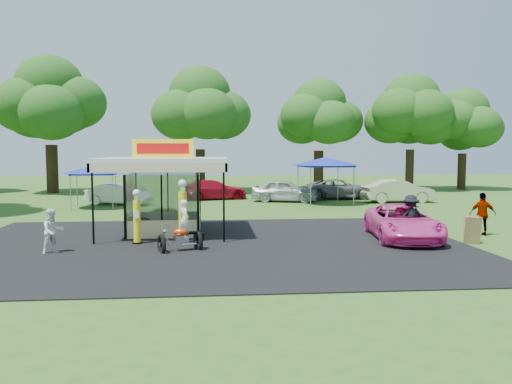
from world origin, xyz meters
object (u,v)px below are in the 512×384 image
(bg_car_d, at_px, (340,189))
(bg_car_e, at_px, (398,191))
(gas_station_kiosk, at_px, (165,194))
(gas_pump_left, at_px, (137,218))
(bg_car_b, at_px, (213,190))
(tent_west, at_px, (94,170))
(spectator_east_a, at_px, (410,217))
(spectator_east_b, at_px, (483,214))
(kiosk_car, at_px, (169,216))
(pink_sedan, at_px, (403,222))
(spectator_west, at_px, (53,231))
(a_frame_sign, at_px, (472,230))
(gas_pump_right, at_px, (183,213))
(tent_east, at_px, (325,162))
(motorcycle, at_px, (183,231))
(bg_car_a, at_px, (118,194))
(bg_car_c, at_px, (285,191))

(bg_car_d, height_order, bg_car_e, bg_car_e)
(gas_station_kiosk, height_order, gas_pump_left, gas_station_kiosk)
(bg_car_b, relative_size, tent_west, 1.33)
(spectator_east_a, xyz_separation_m, spectator_east_b, (3.56, 0.77, 0.00))
(gas_pump_left, relative_size, kiosk_car, 0.77)
(gas_station_kiosk, xyz_separation_m, spectator_east_a, (10.26, -2.53, -0.85))
(pink_sedan, distance_m, tent_west, 20.44)
(spectator_west, xyz_separation_m, bg_car_d, (15.58, 19.61, -0.04))
(gas_pump_left, relative_size, a_frame_sign, 1.98)
(gas_pump_right, bearing_deg, tent_east, 57.95)
(spectator_east_a, bearing_deg, motorcycle, 6.66)
(spectator_east_a, bearing_deg, kiosk_car, -27.93)
(bg_car_a, bearing_deg, kiosk_car, -140.43)
(gas_pump_left, height_order, spectator_east_a, gas_pump_left)
(bg_car_b, bearing_deg, bg_car_e, -119.92)
(spectator_east_a, height_order, spectator_east_b, same)
(gas_station_kiosk, height_order, a_frame_sign, gas_station_kiosk)
(a_frame_sign, bearing_deg, bg_car_d, 106.65)
(bg_car_e, bearing_deg, a_frame_sign, 167.51)
(pink_sedan, relative_size, bg_car_b, 1.01)
(spectator_east_b, relative_size, bg_car_a, 0.42)
(spectator_east_a, bearing_deg, bg_car_a, -49.24)
(a_frame_sign, height_order, bg_car_e, bg_car_e)
(spectator_west, height_order, bg_car_a, spectator_west)
(gas_pump_right, xyz_separation_m, a_frame_sign, (11.40, -1.08, -0.67))
(gas_pump_right, height_order, spectator_west, gas_pump_right)
(motorcycle, xyz_separation_m, pink_sedan, (8.92, 1.62, -0.03))
(bg_car_c, height_order, tent_west, tent_west)
(kiosk_car, xyz_separation_m, bg_car_b, (2.19, 13.70, 0.27))
(spectator_east_a, height_order, tent_west, tent_west)
(motorcycle, distance_m, pink_sedan, 9.06)
(bg_car_c, bearing_deg, motorcycle, 176.41)
(spectator_east_b, relative_size, bg_car_b, 0.36)
(gas_pump_left, relative_size, spectator_east_a, 1.16)
(a_frame_sign, bearing_deg, tent_west, 156.78)
(bg_car_e, bearing_deg, gas_station_kiosk, 127.41)
(bg_car_a, distance_m, bg_car_c, 11.80)
(bg_car_a, bearing_deg, bg_car_e, -73.61)
(a_frame_sign, distance_m, bg_car_d, 19.13)
(kiosk_car, xyz_separation_m, spectator_west, (-3.60, -6.34, 0.33))
(bg_car_b, xyz_separation_m, bg_car_d, (9.79, -0.43, 0.01))
(gas_pump_right, relative_size, a_frame_sign, 2.34)
(spectator_east_a, bearing_deg, tent_west, -43.20)
(gas_pump_right, bearing_deg, motorcycle, -86.31)
(gas_pump_right, relative_size, motorcycle, 1.31)
(bg_car_e, distance_m, tent_west, 21.14)
(gas_pump_left, relative_size, bg_car_c, 0.45)
(gas_pump_right, xyz_separation_m, pink_sedan, (9.02, 0.06, -0.50))
(kiosk_car, relative_size, bg_car_a, 0.64)
(gas_station_kiosk, bearing_deg, motorcycle, -76.07)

